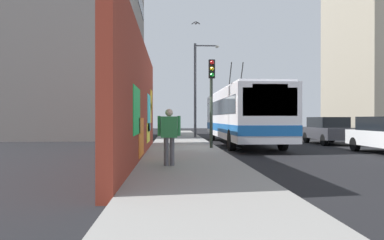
{
  "coord_description": "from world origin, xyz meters",
  "views": [
    {
      "loc": [
        -17.47,
        2.21,
        1.5
      ],
      "look_at": [
        2.51,
        1.07,
        1.42
      ],
      "focal_mm": 35.06,
      "sensor_mm": 36.0,
      "label": 1
    }
  ],
  "objects": [
    {
      "name": "street_lamp",
      "position": [
        9.46,
        0.25,
        4.03
      ],
      "size": [
        0.44,
        1.82,
        6.76
      ],
      "color": "#4C4C51",
      "rests_on": "sidewalk_slab"
    },
    {
      "name": "parked_car_dark_gray",
      "position": [
        3.99,
        -7.0,
        0.83
      ],
      "size": [
        4.08,
        1.81,
        1.58
      ],
      "color": "#38383D",
      "rests_on": "ground_plane"
    },
    {
      "name": "flying_pigeons",
      "position": [
        1.01,
        -0.54,
        7.17
      ],
      "size": [
        9.64,
        2.93,
        0.63
      ],
      "color": "#47474C"
    },
    {
      "name": "sidewalk_slab",
      "position": [
        0.0,
        1.6,
        0.07
      ],
      "size": [
        48.0,
        3.2,
        0.15
      ],
      "primitive_type": "cube",
      "color": "gray",
      "rests_on": "ground_plane"
    },
    {
      "name": "traffic_light",
      "position": [
        -0.46,
        0.35,
        2.88
      ],
      "size": [
        0.49,
        0.28,
        4.04
      ],
      "color": "#2D382D",
      "rests_on": "sidewalk_slab"
    },
    {
      "name": "pedestrian_near_wall",
      "position": [
        -6.75,
        2.26,
        1.1
      ],
      "size": [
        0.22,
        0.66,
        1.62
      ],
      "color": "#595960",
      "rests_on": "sidewalk_slab"
    },
    {
      "name": "city_bus",
      "position": [
        3.69,
        -1.8,
        1.75
      ],
      "size": [
        12.55,
        2.68,
        4.91
      ],
      "color": "silver",
      "rests_on": "ground_plane"
    },
    {
      "name": "curbside_puddle",
      "position": [
        1.25,
        -0.6,
        0.0
      ],
      "size": [
        1.54,
        1.54,
        0.0
      ],
      "primitive_type": "cylinder",
      "color": "black",
      "rests_on": "ground_plane"
    },
    {
      "name": "graffiti_wall",
      "position": [
        -3.81,
        3.35,
        2.16
      ],
      "size": [
        14.35,
        0.32,
        4.34
      ],
      "color": "maroon",
      "rests_on": "ground_plane"
    },
    {
      "name": "ground_plane",
      "position": [
        0.0,
        0.0,
        0.0
      ],
      "size": [
        80.0,
        80.0,
        0.0
      ],
      "primitive_type": "plane",
      "color": "black"
    },
    {
      "name": "building_far_left",
      "position": [
        12.02,
        9.2,
        8.25
      ],
      "size": [
        9.96,
        9.13,
        16.51
      ],
      "color": "gray",
      "rests_on": "ground_plane"
    }
  ]
}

